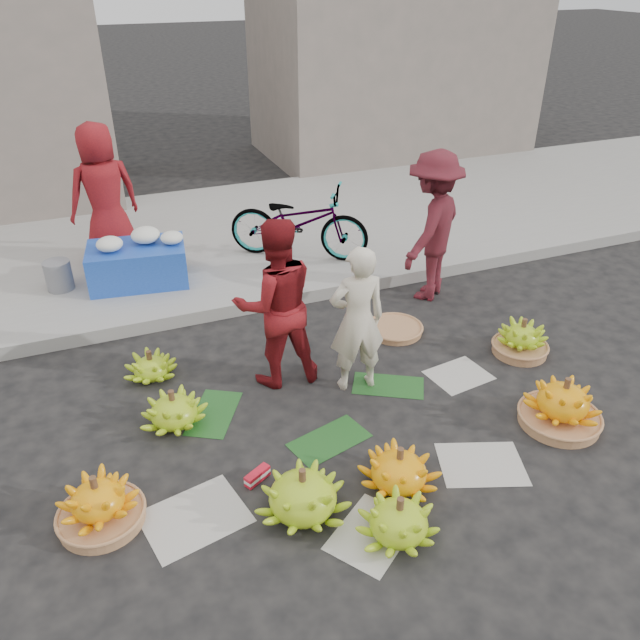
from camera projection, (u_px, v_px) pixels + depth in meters
name	position (u px, v px, depth m)	size (l,w,h in m)	color
ground	(331.00, 423.00, 5.32)	(80.00, 80.00, 0.00)	black
curb	(256.00, 302.00, 7.05)	(40.00, 0.25, 0.15)	gray
sidewalk	(213.00, 237.00, 8.74)	(40.00, 4.00, 0.12)	gray
building_right	(395.00, 17.00, 11.70)	(5.00, 3.00, 5.00)	gray
newspaper_scatter	(372.00, 486.00, 4.67)	(3.20, 1.80, 0.00)	#BCB8AE
banana_leaves	(312.00, 412.00, 5.44)	(2.00, 1.00, 0.00)	#18491A
banana_bunch_0	(99.00, 504.00, 4.30)	(0.59, 0.59, 0.42)	#A16A43
banana_bunch_1	(303.00, 494.00, 4.36)	(0.88, 0.88, 0.41)	#81B319
banana_bunch_2	(399.00, 520.00, 4.20)	(0.60, 0.60, 0.35)	#81B319
banana_bunch_3	(399.00, 470.00, 4.61)	(0.70, 0.70, 0.36)	#FFA80C
banana_bunch_4	(562.00, 404.00, 5.22)	(0.79, 0.79, 0.46)	#A16A43
banana_bunch_5	(521.00, 339.00, 6.19)	(0.53, 0.53, 0.39)	#A16A43
banana_bunch_6	(173.00, 410.00, 5.23)	(0.56, 0.56, 0.35)	#81B319
banana_bunch_7	(151.00, 367.00, 5.83)	(0.53, 0.53, 0.30)	#81B319
basket_spare	(395.00, 329.00, 6.60)	(0.57, 0.57, 0.07)	#A16A43
incense_stack	(257.00, 476.00, 4.70)	(0.22, 0.07, 0.09)	red
vendor_cream	(357.00, 320.00, 5.45)	(0.51, 0.33, 1.39)	beige
vendor_red	(276.00, 304.00, 5.50)	(0.77, 0.60, 1.59)	maroon
man_striped	(432.00, 227.00, 6.93)	(1.10, 0.63, 1.70)	maroon
flower_table	(138.00, 261.00, 7.25)	(1.18, 0.83, 0.64)	#1B42B0
grey_bucket	(59.00, 275.00, 7.14)	(0.30, 0.30, 0.34)	slate
flower_vendor	(104.00, 194.00, 7.50)	(0.84, 0.55, 1.71)	maroon
bicycle	(299.00, 222.00, 7.79)	(1.77, 0.62, 0.93)	gray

